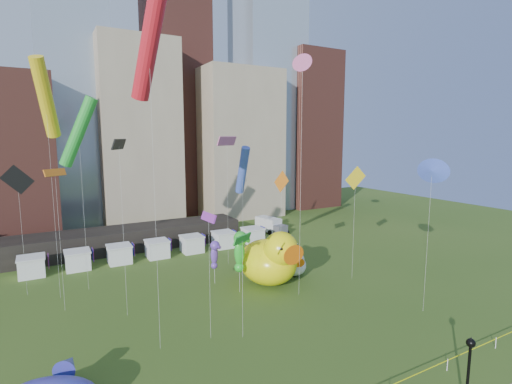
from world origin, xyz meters
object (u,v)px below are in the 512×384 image
lamppost (469,368)px  box_truck (270,225)px  seahorse_green (240,248)px  big_duck (271,259)px  seahorse_purple (215,252)px  small_duck (294,264)px

lamppost → box_truck: (12.96, 43.58, -1.76)m
seahorse_green → box_truck: 26.52m
big_duck → seahorse_purple: big_duck is taller
small_duck → seahorse_green: size_ratio=0.68×
lamppost → big_duck: bearing=88.5°
big_duck → box_truck: big_duck is taller
box_truck → seahorse_green: bearing=-140.6°
big_duck → box_truck: size_ratio=1.37×
small_duck → lamppost: bearing=-83.8°
seahorse_green → lamppost: seahorse_green is taller
big_duck → lamppost: 23.22m
big_duck → seahorse_purple: (-5.32, 3.33, 0.68)m
seahorse_green → box_truck: size_ratio=1.05×
small_duck → lamppost: size_ratio=0.90×
seahorse_purple → lamppost: (4.71, -26.55, -0.56)m
small_duck → seahorse_purple: seahorse_purple is taller
seahorse_green → seahorse_purple: bearing=87.7°
seahorse_green → seahorse_purple: size_ratio=1.34×
lamppost → box_truck: bearing=73.4°
seahorse_green → lamppost: bearing=-104.9°
small_duck → lamppost: lamppost is taller
seahorse_green → seahorse_purple: 4.02m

